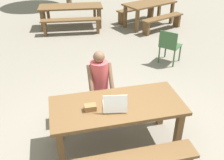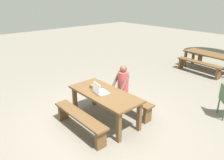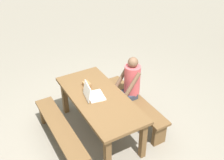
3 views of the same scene
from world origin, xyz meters
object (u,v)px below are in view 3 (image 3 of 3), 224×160
object	(u,v)px
picnic_table_front	(99,103)
person_seated	(130,84)
small_pouch	(87,85)
laptop	(92,94)

from	to	relation	value
picnic_table_front	person_seated	bearing A→B (deg)	99.30
small_pouch	person_seated	bearing A→B (deg)	69.29
laptop	small_pouch	bearing A→B (deg)	0.02
picnic_table_front	laptop	bearing A→B (deg)	-121.49
laptop	person_seated	world-z (taller)	person_seated
picnic_table_front	person_seated	size ratio (longest dim) A/B	1.49
picnic_table_front	laptop	xyz separation A→B (m)	(-0.06, -0.10, 0.18)
laptop	small_pouch	world-z (taller)	laptop
picnic_table_front	small_pouch	xyz separation A→B (m)	(-0.38, -0.04, 0.15)
laptop	person_seated	size ratio (longest dim) A/B	0.29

